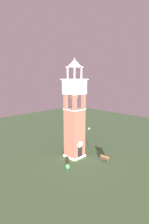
% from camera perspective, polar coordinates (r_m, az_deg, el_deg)
% --- Properties ---
extents(ground, '(80.00, 80.00, 0.00)m').
position_cam_1_polar(ground, '(32.99, 0.00, -13.77)').
color(ground, '#517547').
extents(clock_tower, '(3.26, 3.26, 16.87)m').
position_cam_1_polar(clock_tower, '(30.74, 0.00, -1.91)').
color(clock_tower, brown).
rests_on(clock_tower, ground).
extents(park_bench, '(0.57, 1.63, 0.95)m').
position_cam_1_polar(park_bench, '(31.42, 9.46, -14.28)').
color(park_bench, brown).
rests_on(park_bench, ground).
extents(lamp_post, '(0.36, 0.36, 4.06)m').
position_cam_1_polar(lamp_post, '(35.98, 4.59, -6.89)').
color(lamp_post, black).
rests_on(lamp_post, ground).
extents(trash_bin, '(0.52, 0.52, 0.80)m').
position_cam_1_polar(trash_bin, '(36.66, -2.22, -10.49)').
color(trash_bin, '#38513D').
rests_on(trash_bin, ground).
extents(shrub_near_entry, '(0.73, 0.73, 0.89)m').
position_cam_1_polar(shrub_near_entry, '(28.72, -2.17, -16.76)').
color(shrub_near_entry, '#336638').
rests_on(shrub_near_entry, ground).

